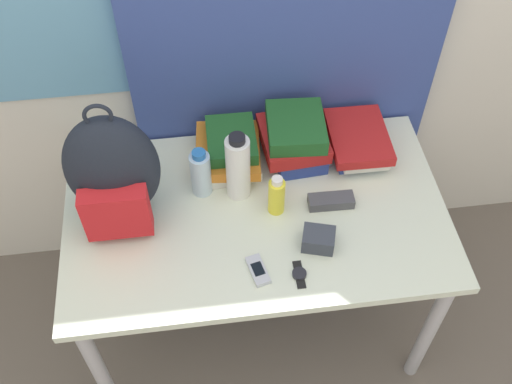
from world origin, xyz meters
TOP-DOWN VIEW (x-y plane):
  - desk at (0.00, 0.37)m, footprint 1.25×0.75m
  - backpack at (-0.43, 0.43)m, footprint 0.29×0.23m
  - book_stack_left at (-0.06, 0.60)m, footprint 0.24×0.27m
  - book_stack_center at (0.17, 0.60)m, footprint 0.23×0.25m
  - book_stack_right at (0.39, 0.60)m, footprint 0.21×0.27m
  - water_bottle at (-0.17, 0.49)m, footprint 0.07×0.07m
  - sports_bottle at (-0.05, 0.46)m, footprint 0.08×0.08m
  - sunscreen_bottle at (0.07, 0.37)m, footprint 0.05×0.05m
  - cell_phone at (-0.02, 0.14)m, footprint 0.07×0.11m
  - sunglasses_case at (0.25, 0.37)m, footprint 0.15×0.06m
  - camera_pouch at (0.18, 0.22)m, footprint 0.12×0.10m
  - wristwatch at (0.10, 0.12)m, footprint 0.04×0.10m

SIDE VIEW (x-z plane):
  - desk at x=0.00m, z-range 0.27..0.98m
  - wristwatch at x=0.10m, z-range 0.71..0.72m
  - cell_phone at x=-0.02m, z-range 0.71..0.72m
  - sunglasses_case at x=0.25m, z-range 0.71..0.74m
  - camera_pouch at x=0.18m, z-range 0.71..0.77m
  - book_stack_right at x=0.39m, z-range 0.71..0.80m
  - book_stack_left at x=-0.06m, z-range 0.71..0.84m
  - sunscreen_bottle at x=0.07m, z-range 0.70..0.86m
  - water_bottle at x=-0.17m, z-range 0.70..0.89m
  - book_stack_center at x=0.17m, z-range 0.71..0.88m
  - sports_bottle at x=-0.05m, z-range 0.70..0.97m
  - backpack at x=-0.43m, z-range 0.67..1.14m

